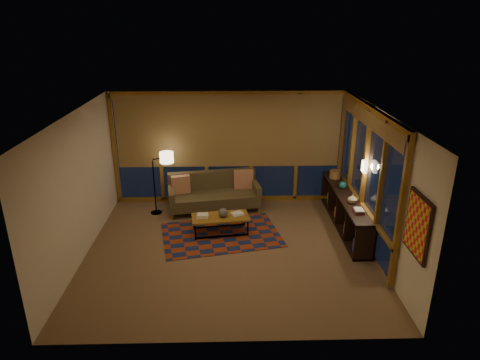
{
  "coord_description": "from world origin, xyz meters",
  "views": [
    {
      "loc": [
        0.01,
        -7.29,
        4.27
      ],
      "look_at": [
        0.22,
        0.64,
        1.23
      ],
      "focal_mm": 32.0,
      "sensor_mm": 36.0,
      "label": 1
    }
  ],
  "objects_px": {
    "coffee_table": "(221,225)",
    "bookshelf": "(345,210)",
    "floor_lamp": "(154,184)",
    "sofa": "(214,193)"
  },
  "relations": [
    {
      "from": "bookshelf",
      "to": "floor_lamp",
      "type": "bearing_deg",
      "value": 169.69
    },
    {
      "from": "sofa",
      "to": "coffee_table",
      "type": "xyz_separation_m",
      "value": [
        0.17,
        -1.17,
        -0.23
      ]
    },
    {
      "from": "coffee_table",
      "to": "floor_lamp",
      "type": "height_order",
      "value": "floor_lamp"
    },
    {
      "from": "sofa",
      "to": "floor_lamp",
      "type": "xyz_separation_m",
      "value": [
        -1.34,
        -0.13,
        0.29
      ]
    },
    {
      "from": "bookshelf",
      "to": "sofa",
      "type": "bearing_deg",
      "value": 162.5
    },
    {
      "from": "coffee_table",
      "to": "sofa",
      "type": "bearing_deg",
      "value": 90.3
    },
    {
      "from": "sofa",
      "to": "bookshelf",
      "type": "bearing_deg",
      "value": -27.0
    },
    {
      "from": "coffee_table",
      "to": "bookshelf",
      "type": "bearing_deg",
      "value": -1.83
    },
    {
      "from": "coffee_table",
      "to": "bookshelf",
      "type": "relative_size",
      "value": 0.4
    },
    {
      "from": "sofa",
      "to": "coffee_table",
      "type": "bearing_deg",
      "value": -91.42
    }
  ]
}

